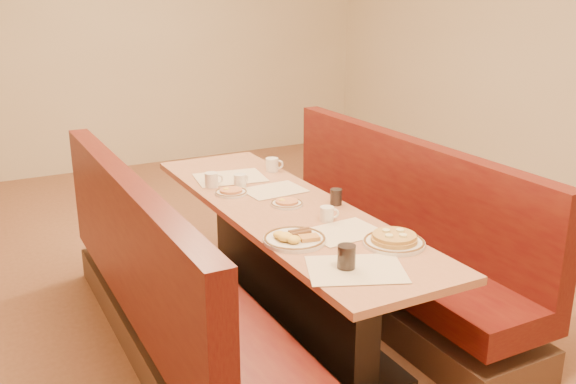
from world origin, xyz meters
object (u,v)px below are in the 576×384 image
coffee_mug_d (240,180)px  soda_tumbler_near (346,257)px  coffee_mug_b (212,180)px  eggs_plate (294,238)px  coffee_mug_a (327,214)px  booth_left (165,294)px  booth_right (384,246)px  coffee_mug_c (273,164)px  diner_table (284,266)px  soda_tumbler_mid (336,197)px  pancake_plate (394,240)px

coffee_mug_d → soda_tumbler_near: soda_tumbler_near is taller
coffee_mug_b → soda_tumbler_near: bearing=-82.2°
eggs_plate → coffee_mug_a: coffee_mug_a is taller
booth_left → booth_right: same height
booth_left → coffee_mug_c: 1.29m
coffee_mug_a → eggs_plate: bearing=-132.0°
diner_table → booth_right: bearing=0.0°
booth_left → soda_tumbler_mid: booth_left is taller
coffee_mug_d → soda_tumbler_near: size_ratio=0.97×
booth_left → soda_tumbler_near: bearing=-56.9°
diner_table → pancake_plate: bearing=-74.9°
booth_left → coffee_mug_c: bearing=34.2°
eggs_plate → coffee_mug_c: bearing=68.1°
coffee_mug_a → coffee_mug_d: 0.80m
diner_table → coffee_mug_b: size_ratio=20.77×
soda_tumbler_mid → eggs_plate: bearing=-141.5°
pancake_plate → booth_left: bearing=140.8°
booth_right → eggs_plate: (-0.94, -0.50, 0.41)m
eggs_plate → coffee_mug_c: coffee_mug_c is taller
coffee_mug_a → coffee_mug_b: bearing=127.6°
soda_tumbler_mid → coffee_mug_b: bearing=127.4°
coffee_mug_d → booth_left: bearing=-164.9°
diner_table → booth_right: (0.73, 0.00, -0.01)m
diner_table → coffee_mug_d: 0.62m
booth_right → coffee_mug_c: size_ratio=20.88×
pancake_plate → coffee_mug_c: (0.06, 1.45, 0.02)m
coffee_mug_b → pancake_plate: bearing=-66.9°
coffee_mug_a → coffee_mug_b: (-0.32, 0.87, 0.01)m
coffee_mug_c → diner_table: bearing=-91.0°
coffee_mug_a → coffee_mug_c: size_ratio=0.88×
soda_tumbler_mid → coffee_mug_c: bearing=90.8°
booth_right → eggs_plate: size_ratio=7.98×
diner_table → coffee_mug_b: (-0.23, 0.55, 0.42)m
diner_table → booth_right: booth_right is taller
coffee_mug_d → pancake_plate: bearing=-96.6°
booth_right → soda_tumbler_near: (-0.88, -0.89, 0.44)m
booth_right → coffee_mug_b: (-0.96, 0.55, 0.44)m
eggs_plate → coffee_mug_d: bearing=81.9°
diner_table → booth_right: size_ratio=1.00×
booth_left → booth_right: 1.46m
diner_table → coffee_mug_b: coffee_mug_b is taller
pancake_plate → coffee_mug_c: 1.45m
booth_left → booth_right: bearing=0.0°
pancake_plate → coffee_mug_c: bearing=87.6°
coffee_mug_b → coffee_mug_c: (0.50, 0.14, 0.00)m
coffee_mug_b → coffee_mug_d: bearing=-25.5°
coffee_mug_b → soda_tumbler_near: (0.08, -1.44, 0.01)m
coffee_mug_c → soda_tumbler_mid: size_ratio=1.27×
eggs_plate → coffee_mug_d: (0.14, 0.96, 0.02)m
coffee_mug_c → soda_tumbler_near: (-0.42, -1.57, 0.01)m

